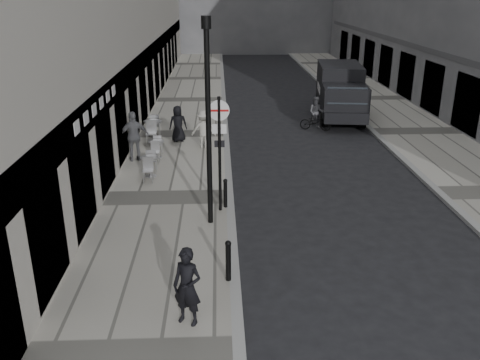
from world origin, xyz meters
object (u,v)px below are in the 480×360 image
object	(u,v)px
walking_man	(187,287)
sign_post	(219,139)
lamppost	(208,115)
cyclist	(316,117)
panel_van	(340,89)

from	to	relation	value
walking_man	sign_post	bearing A→B (deg)	107.66
walking_man	sign_post	world-z (taller)	sign_post
lamppost	cyclist	size ratio (longest dim) A/B	3.50
walking_man	cyclist	bearing A→B (deg)	95.12
panel_van	cyclist	distance (m)	3.06
cyclist	walking_man	bearing A→B (deg)	-92.09
walking_man	panel_van	size ratio (longest dim) A/B	0.28
walking_man	cyclist	size ratio (longest dim) A/B	1.02
lamppost	panel_van	xyz separation A→B (m)	(6.62, 12.72, -1.77)
sign_post	cyclist	size ratio (longest dim) A/B	2.14
lamppost	panel_van	bearing A→B (deg)	62.50
walking_man	sign_post	distance (m)	5.74
panel_van	cyclist	xyz separation A→B (m)	(-1.68, -2.40, -0.89)
walking_man	lamppost	size ratio (longest dim) A/B	0.29
sign_post	cyclist	xyz separation A→B (m)	(4.66, 9.48, -1.72)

